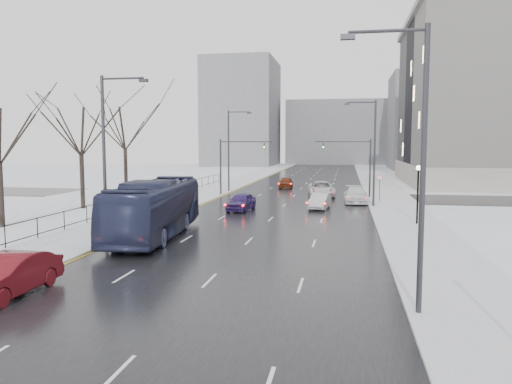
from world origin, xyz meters
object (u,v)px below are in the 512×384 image
Objects in this scene: lamppost_r_mid at (418,186)px; mast_signal_right at (360,161)px; tree_park_d at (83,209)px; sedan_right_cross at (321,189)px; streetlight_r_near at (416,156)px; tree_park_c at (3,227)px; sedan_center_near at (241,202)px; no_uturn_sign at (380,180)px; sedan_right_far at (356,195)px; mast_signal_left at (230,160)px; sedan_center_far at (286,182)px; bus at (155,208)px; streetlight_l_far at (230,147)px; sedan_right_near at (320,201)px; streetlight_l_near at (108,150)px; sedan_left_near at (9,275)px; tree_park_e at (126,198)px; streetlight_r_mid at (372,148)px.

lamppost_r_mid is 18.41m from mast_signal_right.
sedan_right_cross is at bearing 35.40° from tree_park_d.
tree_park_c is at bearing 152.30° from streetlight_r_near.
mast_signal_right reaches higher than sedan_center_near.
no_uturn_sign is at bearing -64.89° from mast_signal_right.
mast_signal_left is at bearing 160.51° from sedan_right_far.
tree_park_d is 35.80m from streetlight_r_near.
no_uturn_sign is at bearing 88.26° from streetlight_r_near.
sedan_center_far is (-5.22, 9.66, -0.09)m from sedan_right_cross.
streetlight_r_near reaches higher than sedan_right_cross.
mast_signal_right is 1.00× the size of mast_signal_left.
bus is at bearing -44.89° from tree_park_d.
streetlight_l_far is 18.92m from sedan_right_near.
sedan_center_far is (15.69, 24.53, 0.79)m from tree_park_d.
mast_signal_right is 1.48× the size of sedan_center_far.
mast_signal_left is (0.84, 28.00, -1.51)m from streetlight_l_near.
sedan_left_near is 36.61m from sedan_right_far.
tree_park_e is 17.12m from sedan_center_near.
mast_signal_right is at bearing -14.48° from streetlight_l_far.
tree_park_e reaches higher than sedan_center_near.
sedan_left_near is 30.37m from sedan_right_near.
mast_signal_right is at bearing 8.90° from tree_park_e.
lamppost_r_mid is 0.66× the size of mast_signal_right.
sedan_center_far is at bearing 81.06° from streetlight_l_near.
tree_park_c is 12.50m from bus.
sedan_right_cross is at bearing 4.74° from mast_signal_left.
sedan_center_near is at bearing -29.63° from tree_park_e.
sedan_left_near is (-14.53, -38.49, -3.25)m from mast_signal_right.
streetlight_r_mid is 10.73m from lamppost_r_mid.
tree_park_d reaches higher than sedan_right_far.
bus is 24.62m from sedan_right_far.
sedan_center_near is at bearing -72.24° from mast_signal_left.
streetlight_r_near is 41.06m from mast_signal_left.
streetlight_l_far is at bearing 90.00° from streetlight_l_near.
sedan_left_near is 0.89× the size of sedan_right_far.
streetlight_l_near reaches higher than tree_park_d.
tree_park_e is at bearing 127.79° from streetlight_r_near.
sedan_center_near is at bearing -130.58° from mast_signal_right.
streetlight_l_near is (9.63, -14.00, 5.62)m from tree_park_d.
sedan_center_far is at bearing 42.07° from tree_park_e.
lamppost_r_mid is at bearing -7.91° from tree_park_d.
sedan_right_near is at bearing 56.95° from streetlight_l_near.
no_uturn_sign is (17.37, 24.00, -3.32)m from streetlight_l_near.
mast_signal_left is 1.07× the size of sedan_right_cross.
streetlight_r_mid is at bearing 30.96° from tree_park_c.
bus reaches higher than sedan_left_near.
streetlight_r_near is 1.79× the size of sedan_right_far.
sedan_right_cross reaches higher than sedan_center_near.
sedan_right_near is (11.67, -14.07, -4.87)m from streetlight_l_far.
sedan_right_far is at bearing 20.71° from tree_park_d.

